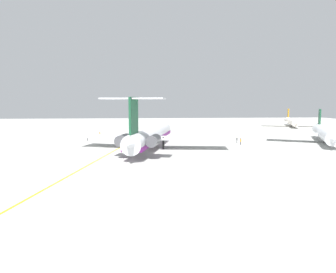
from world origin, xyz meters
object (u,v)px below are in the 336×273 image
(ground_crew_starboard, at_px, (241,141))
(main_jetliner, at_px, (151,135))
(airliner_far_left, at_px, (292,122))
(ground_crew_portside, at_px, (100,134))
(ground_crew_near_nose, at_px, (237,139))
(ground_crew_near_tail, at_px, (87,137))
(airliner_mid_left, at_px, (325,133))
(safety_cone_nose, at_px, (223,138))

(ground_crew_starboard, bearing_deg, main_jetliner, 55.65)
(airliner_far_left, xyz_separation_m, ground_crew_portside, (35.27, -82.66, -1.27))
(ground_crew_near_nose, xyz_separation_m, ground_crew_near_tail, (-9.28, -41.83, 0.04))
(ground_crew_near_nose, bearing_deg, ground_crew_starboard, 125.70)
(ground_crew_near_nose, xyz_separation_m, ground_crew_starboard, (3.13, -0.01, 0.03))
(airliner_mid_left, height_order, safety_cone_nose, airliner_mid_left)
(main_jetliner, bearing_deg, ground_crew_portside, 45.37)
(safety_cone_nose, bearing_deg, ground_crew_near_nose, 5.42)
(airliner_mid_left, bearing_deg, ground_crew_near_tail, -73.81)
(ground_crew_near_nose, bearing_deg, airliner_mid_left, -148.22)
(ground_crew_starboard, bearing_deg, ground_crew_near_tail, 27.86)
(main_jetliner, bearing_deg, airliner_mid_left, -68.85)
(main_jetliner, relative_size, airliner_mid_left, 1.41)
(airliner_far_left, xyz_separation_m, ground_crew_near_nose, (52.92, -43.25, -1.29))
(ground_crew_near_tail, xyz_separation_m, ground_crew_portside, (-8.37, 2.43, -0.01))
(main_jetliner, bearing_deg, ground_crew_near_nose, -57.83)
(ground_crew_near_nose, bearing_deg, airliner_far_left, -93.31)
(airliner_far_left, relative_size, airliner_mid_left, 0.92)
(main_jetliner, bearing_deg, ground_crew_near_tail, 60.38)
(airliner_far_left, distance_m, airliner_mid_left, 57.95)
(ground_crew_near_nose, xyz_separation_m, safety_cone_nose, (-10.65, -1.01, -0.82))
(ground_crew_near_tail, relative_size, safety_cone_nose, 3.26)
(airliner_far_left, bearing_deg, ground_crew_near_tail, -43.47)
(ground_crew_starboard, bearing_deg, airliner_far_left, -83.28)
(main_jetliner, distance_m, ground_crew_near_nose, 25.13)
(airliner_far_left, distance_m, ground_crew_near_tail, 95.63)
(airliner_far_left, distance_m, ground_crew_near_nose, 68.36)
(ground_crew_starboard, distance_m, safety_cone_nose, 13.84)
(airliner_mid_left, xyz_separation_m, ground_crew_portside, (-19.41, -63.44, -1.56))
(airliner_far_left, relative_size, ground_crew_portside, 14.99)
(ground_crew_starboard, relative_size, safety_cone_nose, 3.25)
(ground_crew_near_tail, relative_size, ground_crew_portside, 1.01)
(ground_crew_portside, bearing_deg, airliner_far_left, 52.55)
(ground_crew_portside, relative_size, ground_crew_starboard, 0.99)
(main_jetliner, height_order, airliner_far_left, main_jetliner)
(airliner_mid_left, bearing_deg, ground_crew_near_nose, -68.47)
(ground_crew_portside, bearing_deg, ground_crew_near_tail, -76.74)
(safety_cone_nose, bearing_deg, main_jetliner, -50.88)
(ground_crew_near_nose, bearing_deg, main_jetliner, 54.25)
(airliner_far_left, xyz_separation_m, safety_cone_nose, (42.27, -44.26, -2.12))
(airliner_mid_left, height_order, ground_crew_starboard, airliner_mid_left)
(ground_crew_portside, distance_m, ground_crew_starboard, 44.53)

